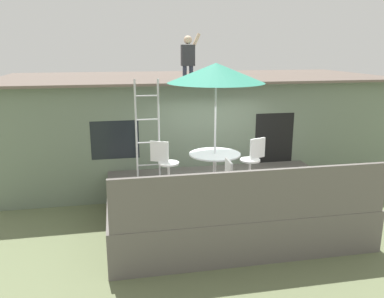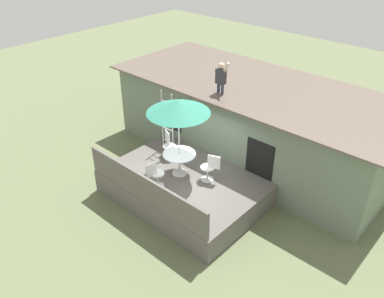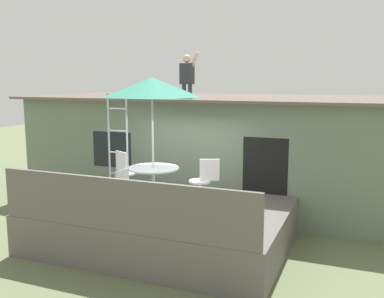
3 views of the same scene
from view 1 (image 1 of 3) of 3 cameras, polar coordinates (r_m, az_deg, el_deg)
name	(u,v)px [view 1 (image 1 of 3)]	position (r m, az deg, el deg)	size (l,w,h in m)	color
ground_plane	(226,223)	(8.62, 4.84, -10.55)	(40.00, 40.00, 0.00)	#66704C
house	(193,125)	(11.52, 0.09, 3.43)	(10.50, 4.50, 2.85)	slate
deck	(226,205)	(8.45, 4.90, -8.09)	(4.86, 3.47, 0.80)	#605B56
deck_railing	(255,196)	(6.65, 9.06, -6.74)	(4.76, 0.08, 0.90)	#605B56
patio_table	(215,161)	(8.08, 3.29, -1.73)	(1.04, 1.04, 0.74)	silver
patio_umbrella	(216,73)	(7.77, 3.48, 10.84)	(1.90, 1.90, 2.54)	silver
step_ladder	(148,131)	(8.48, -6.40, 2.57)	(0.52, 0.04, 2.20)	silver
person_figure	(188,55)	(9.82, -0.54, 13.42)	(0.47, 0.20, 1.11)	#33384C
patio_chair_left	(165,163)	(8.39, -3.85, -2.03)	(0.59, 0.44, 0.92)	silver
patio_chair_right	(253,160)	(8.72, 8.70, -1.54)	(0.60, 0.44, 0.92)	silver
patio_chair_near	(227,183)	(7.18, 4.99, -4.93)	(0.44, 0.62, 0.92)	silver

